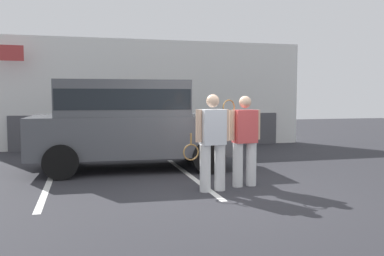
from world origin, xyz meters
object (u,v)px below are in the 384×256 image
object	(u,v)px
tennis_player_man	(212,141)
tennis_player_woman	(245,139)
parked_suv	(129,120)
potted_plant_by_porch	(223,136)
flag_pole	(2,78)

from	to	relation	value
tennis_player_man	tennis_player_woman	xyz separation A→B (m)	(0.71, 0.24, -0.00)
parked_suv	potted_plant_by_porch	world-z (taller)	parked_suv
parked_suv	tennis_player_woman	world-z (taller)	parked_suv
tennis_player_woman	flag_pole	distance (m)	7.87
parked_suv	tennis_player_man	world-z (taller)	parked_suv
tennis_player_man	flag_pole	world-z (taller)	flag_pole
parked_suv	tennis_player_man	distance (m)	2.89
tennis_player_man	flag_pole	bearing A→B (deg)	-59.95
tennis_player_man	tennis_player_woman	size ratio (longest dim) A/B	1.02
potted_plant_by_porch	tennis_player_man	bearing A→B (deg)	-110.85
parked_suv	potted_plant_by_porch	distance (m)	4.40
parked_suv	flag_pole	distance (m)	4.83
flag_pole	parked_suv	bearing A→B (deg)	-46.13
flag_pole	potted_plant_by_porch	bearing A→B (deg)	-4.77
tennis_player_woman	potted_plant_by_porch	xyz separation A→B (m)	(1.38, 5.24, -0.47)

